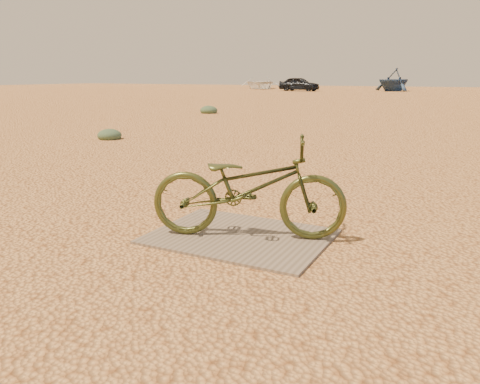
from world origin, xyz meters
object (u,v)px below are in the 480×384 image
at_px(plywood_board, 240,236).
at_px(bicycle, 248,187).
at_px(boat_far_left, 394,80).
at_px(car, 299,84).
at_px(boat_near_left, 260,83).

relative_size(plywood_board, bicycle, 0.91).
relative_size(bicycle, boat_far_left, 0.43).
relative_size(car, boat_far_left, 0.95).
height_order(plywood_board, car, car).
distance_m(bicycle, car, 39.50).
bearing_deg(bicycle, car, -1.07).
xyz_separation_m(bicycle, boat_far_left, (-5.57, 40.45, 0.55)).
xyz_separation_m(boat_near_left, boat_far_left, (13.73, -1.51, 0.39)).
xyz_separation_m(bicycle, car, (-13.20, 37.22, 0.16)).
xyz_separation_m(plywood_board, bicycle, (0.07, 0.01, 0.44)).
bearing_deg(car, boat_far_left, -62.89).
xyz_separation_m(bicycle, boat_near_left, (-19.30, 41.96, 0.16)).
bearing_deg(bicycle, plywood_board, 77.34).
relative_size(plywood_board, boat_far_left, 0.39).
distance_m(plywood_board, bicycle, 0.45).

